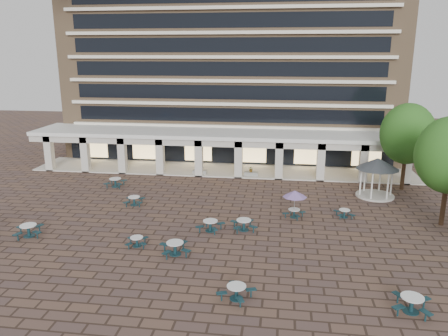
{
  "coord_description": "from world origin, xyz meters",
  "views": [
    {
      "loc": [
        6.58,
        -31.73,
        12.83
      ],
      "look_at": [
        1.86,
        3.0,
        3.5
      ],
      "focal_mm": 35.0,
      "sensor_mm": 36.0,
      "label": 1
    }
  ],
  "objects": [
    {
      "name": "tree_east_c",
      "position": [
        18.17,
        10.4,
        5.43
      ],
      "size": [
        4.99,
        4.99,
        8.31
      ],
      "color": "#3E2918",
      "rests_on": "ground"
    },
    {
      "name": "picnic_table_0",
      "position": [
        -11.25,
        -4.81,
        0.52
      ],
      "size": [
        2.36,
        2.36,
        0.86
      ],
      "rotation": [
        0.0,
        0.0,
        0.41
      ],
      "color": "#15373F",
      "rests_on": "ground"
    },
    {
      "name": "picnic_table_10",
      "position": [
        3.97,
        -1.62,
        0.49
      ],
      "size": [
        2.17,
        2.17,
        0.83
      ],
      "rotation": [
        0.0,
        0.0,
        0.28
      ],
      "color": "#15373F",
      "rests_on": "ground"
    },
    {
      "name": "planter_left",
      "position": [
        -2.13,
        12.9,
        0.43
      ],
      "size": [
        1.5,
        0.7,
        1.16
      ],
      "color": "gray",
      "rests_on": "ground"
    },
    {
      "name": "picnic_table_11",
      "position": [
        7.72,
        1.51,
        1.9
      ],
      "size": [
        1.93,
        1.93,
        2.23
      ],
      "rotation": [
        0.0,
        0.0,
        -0.43
      ],
      "color": "#15373F",
      "rests_on": "ground"
    },
    {
      "name": "planter_right",
      "position": [
        3.42,
        12.9,
        0.42
      ],
      "size": [
        1.5,
        0.6,
        1.15
      ],
      "color": "gray",
      "rests_on": "ground"
    },
    {
      "name": "gazebo",
      "position": [
        15.19,
        7.84,
        2.69
      ],
      "size": [
        3.84,
        3.84,
        3.58
      ],
      "rotation": [
        0.0,
        0.0,
        0.08
      ],
      "color": "beige",
      "rests_on": "ground"
    },
    {
      "name": "picnic_table_7",
      "position": [
        11.71,
        2.07,
        0.39
      ],
      "size": [
        1.64,
        1.64,
        0.65
      ],
      "rotation": [
        0.0,
        0.0,
        0.18
      ],
      "color": "#15373F",
      "rests_on": "ground"
    },
    {
      "name": "picnic_table_2",
      "position": [
        4.43,
        -11.0,
        0.47
      ],
      "size": [
        2.16,
        2.16,
        0.79
      ],
      "rotation": [
        0.0,
        0.0,
        -0.43
      ],
      "color": "#15373F",
      "rests_on": "ground"
    },
    {
      "name": "picnic_table_8",
      "position": [
        -5.94,
        2.6,
        0.45
      ],
      "size": [
        1.84,
        1.84,
        0.76
      ],
      "rotation": [
        0.0,
        0.0,
        0.12
      ],
      "color": "#15373F",
      "rests_on": "ground"
    },
    {
      "name": "picnic_table_9",
      "position": [
        1.53,
        -2.09,
        0.49
      ],
      "size": [
        2.11,
        2.11,
        0.81
      ],
      "rotation": [
        0.0,
        0.0,
        -0.25
      ],
      "color": "#15373F",
      "rests_on": "ground"
    },
    {
      "name": "apartment_building",
      "position": [
        0.0,
        25.47,
        12.6
      ],
      "size": [
        40.0,
        15.5,
        25.2
      ],
      "color": "#947453",
      "rests_on": "ground"
    },
    {
      "name": "retail_arcade",
      "position": [
        0.0,
        14.8,
        3.0
      ],
      "size": [
        42.0,
        6.6,
        4.4
      ],
      "color": "white",
      "rests_on": "ground"
    },
    {
      "name": "ground",
      "position": [
        0.0,
        0.0,
        0.0
      ],
      "size": [
        120.0,
        120.0,
        0.0
      ],
      "primitive_type": "plane",
      "color": "brown",
      "rests_on": "ground"
    },
    {
      "name": "picnic_table_5",
      "position": [
        -3.01,
        -5.36,
        0.4
      ],
      "size": [
        1.68,
        1.68,
        0.66
      ],
      "rotation": [
        0.0,
        0.0,
        0.2
      ],
      "color": "#15373F",
      "rests_on": "ground"
    },
    {
      "name": "picnic_table_1",
      "position": [
        -0.12,
        -6.23,
        0.51
      ],
      "size": [
        2.32,
        2.32,
        0.85
      ],
      "rotation": [
        0.0,
        0.0,
        0.37
      ],
      "color": "#15373F",
      "rests_on": "ground"
    },
    {
      "name": "picnic_table_3",
      "position": [
        13.39,
        -11.0,
        0.52
      ],
      "size": [
        2.23,
        2.23,
        0.87
      ],
      "rotation": [
        0.0,
        0.0,
        -0.23
      ],
      "color": "#15373F",
      "rests_on": "ground"
    },
    {
      "name": "picnic_table_12",
      "position": [
        -9.53,
        7.47,
        0.51
      ],
      "size": [
        1.91,
        1.91,
        0.85
      ],
      "rotation": [
        0.0,
        0.0,
        0.0
      ],
      "color": "#15373F",
      "rests_on": "ground"
    }
  ]
}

